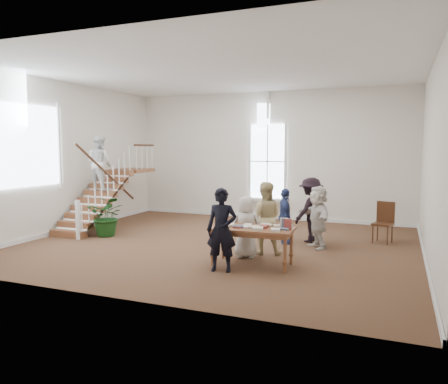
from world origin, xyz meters
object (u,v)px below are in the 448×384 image
at_px(woman_cluster_a, 285,216).
at_px(woman_cluster_b, 311,210).
at_px(library_table, 253,231).
at_px(floor_plant, 108,216).
at_px(police_officer, 222,230).
at_px(person_yellow, 265,218).
at_px(elderly_woman, 246,227).
at_px(side_chair, 384,220).
at_px(woman_cluster_c, 318,217).

relative_size(woman_cluster_a, woman_cluster_b, 0.84).
relative_size(library_table, floor_plant, 1.56).
height_order(police_officer, floor_plant, police_officer).
bearing_deg(woman_cluster_b, library_table, 12.63).
relative_size(library_table, person_yellow, 1.04).
relative_size(library_table, woman_cluster_a, 1.23).
height_order(elderly_woman, person_yellow, person_yellow).
distance_m(police_officer, side_chair, 5.13).
xyz_separation_m(police_officer, elderly_woman, (0.10, 1.25, -0.14)).
bearing_deg(woman_cluster_c, side_chair, 96.42).
relative_size(woman_cluster_c, floor_plant, 1.37).
height_order(woman_cluster_a, woman_cluster_b, woman_cluster_b).
xyz_separation_m(elderly_woman, floor_plant, (-4.50, 0.81, -0.14)).
xyz_separation_m(police_officer, person_yellow, (0.40, 1.75, 0.00)).
xyz_separation_m(library_table, side_chair, (2.56, 3.48, -0.13)).
distance_m(woman_cluster_a, woman_cluster_c, 0.92).
distance_m(woman_cluster_b, floor_plant, 5.76).
distance_m(library_table, woman_cluster_b, 2.91).
relative_size(woman_cluster_b, side_chair, 1.59).
relative_size(library_table, woman_cluster_c, 1.14).
distance_m(woman_cluster_c, floor_plant, 5.93).
distance_m(police_officer, woman_cluster_a, 3.09).
distance_m(woman_cluster_a, side_chair, 2.69).
bearing_deg(elderly_woman, person_yellow, -138.17).
bearing_deg(woman_cluster_b, person_yellow, 2.53).
height_order(library_table, floor_plant, floor_plant).
bearing_deg(police_officer, woman_cluster_c, 52.91).
height_order(person_yellow, side_chair, person_yellow).
height_order(police_officer, side_chair, police_officer).
height_order(woman_cluster_b, woman_cluster_c, woman_cluster_b).
height_order(library_table, side_chair, side_chair).
bearing_deg(library_table, floor_plant, 161.39).
height_order(woman_cluster_c, side_chair, woman_cluster_c).
distance_m(elderly_woman, woman_cluster_a, 1.84).
bearing_deg(library_table, woman_cluster_a, 84.81).
bearing_deg(side_chair, person_yellow, -122.24).
height_order(library_table, police_officer, police_officer).
bearing_deg(side_chair, library_table, -110.82).
bearing_deg(library_table, person_yellow, 91.01).
bearing_deg(floor_plant, library_table, -16.16).
height_order(person_yellow, woman_cluster_c, person_yellow).
height_order(woman_cluster_a, side_chair, woman_cluster_a).
relative_size(library_table, woman_cluster_b, 1.04).
bearing_deg(elderly_woman, floor_plant, -27.47).
xyz_separation_m(floor_plant, side_chair, (7.43, 2.07, 0.04)).
bearing_deg(floor_plant, woman_cluster_a, 10.95).
bearing_deg(person_yellow, woman_cluster_b, -128.66).
bearing_deg(person_yellow, library_table, 79.09).
relative_size(library_table, police_officer, 1.05).
relative_size(elderly_woman, woman_cluster_c, 0.91).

